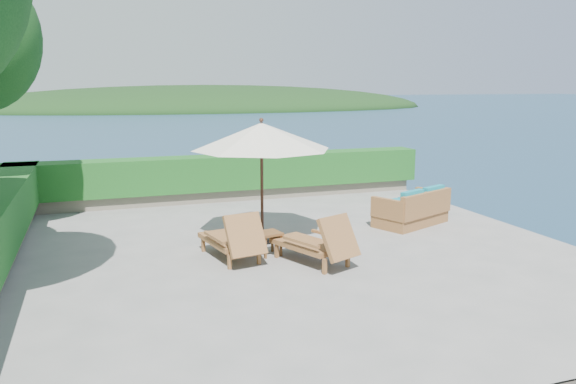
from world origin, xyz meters
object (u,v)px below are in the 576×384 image
object	(u,v)px
patio_umbrella	(261,137)
lounge_right	(317,242)
lounge_left	(233,239)
wicker_loveseat	(413,210)
side_table	(269,236)

from	to	relation	value
patio_umbrella	lounge_right	size ratio (longest dim) A/B	1.69
patio_umbrella	lounge_left	world-z (taller)	patio_umbrella
lounge_right	wicker_loveseat	size ratio (longest dim) A/B	0.90
lounge_right	patio_umbrella	bearing A→B (deg)	82.27
lounge_left	wicker_loveseat	world-z (taller)	lounge_left
side_table	wicker_loveseat	bearing A→B (deg)	16.75
wicker_loveseat	lounge_right	bearing A→B (deg)	-171.60
lounge_right	lounge_left	bearing A→B (deg)	128.62
lounge_right	side_table	distance (m)	1.13
lounge_left	lounge_right	bearing A→B (deg)	-39.58
patio_umbrella	side_table	bearing A→B (deg)	-99.43
lounge_right	side_table	xyz separation A→B (m)	(-0.71, 0.87, -0.04)
lounge_right	wicker_loveseat	xyz separation A→B (m)	(3.40, 2.11, -0.06)
side_table	wicker_loveseat	world-z (taller)	wicker_loveseat
lounge_left	side_table	world-z (taller)	lounge_left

